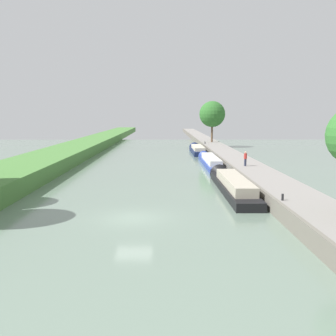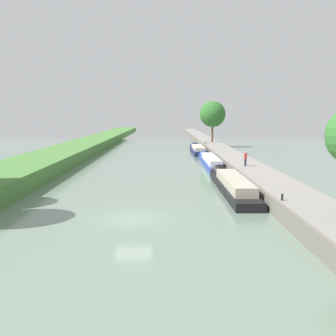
# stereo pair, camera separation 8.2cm
# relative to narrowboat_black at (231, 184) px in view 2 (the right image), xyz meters

# --- Properties ---
(ground_plane) EXTENTS (160.00, 160.00, 0.00)m
(ground_plane) POSITION_rel_narrowboat_black_xyz_m (-8.29, -9.30, -0.61)
(ground_plane) COLOR slate
(right_towpath) EXTENTS (4.06, 260.00, 1.15)m
(right_towpath) POSITION_rel_narrowboat_black_xyz_m (3.61, -9.30, -0.03)
(right_towpath) COLOR gray
(right_towpath) RESTS_ON ground_plane
(stone_quay) EXTENTS (0.25, 260.00, 1.20)m
(stone_quay) POSITION_rel_narrowboat_black_xyz_m (1.46, -9.30, -0.01)
(stone_quay) COLOR #6B665B
(stone_quay) RESTS_ON ground_plane
(narrowboat_black) EXTENTS (2.19, 15.93, 2.19)m
(narrowboat_black) POSITION_rel_narrowboat_black_xyz_m (0.00, 0.00, 0.00)
(narrowboat_black) COLOR black
(narrowboat_black) RESTS_ON ground_plane
(narrowboat_blue) EXTENTS (1.85, 16.36, 1.93)m
(narrowboat_blue) POSITION_rel_narrowboat_black_xyz_m (0.11, 17.52, -0.05)
(narrowboat_blue) COLOR #283D93
(narrowboat_blue) RESTS_ON ground_plane
(narrowboat_navy) EXTENTS (2.16, 13.93, 2.05)m
(narrowboat_navy) POSITION_rel_narrowboat_black_xyz_m (-0.19, 34.46, -0.04)
(narrowboat_navy) COLOR #141E42
(narrowboat_navy) RESTS_ON ground_plane
(tree_rightbank_midnear) EXTENTS (5.45, 5.45, 8.63)m
(tree_rightbank_midnear) POSITION_rel_narrowboat_black_xyz_m (3.87, 45.43, 6.43)
(tree_rightbank_midnear) COLOR brown
(tree_rightbank_midnear) RESTS_ON right_towpath
(person_walking) EXTENTS (0.34, 0.34, 1.66)m
(person_walking) POSITION_rel_narrowboat_black_xyz_m (3.01, 8.18, 1.41)
(person_walking) COLOR #282D42
(person_walking) RESTS_ON right_towpath
(mooring_bollard_near) EXTENTS (0.16, 0.16, 0.45)m
(mooring_bollard_near) POSITION_rel_narrowboat_black_xyz_m (1.88, -8.98, 0.76)
(mooring_bollard_near) COLOR black
(mooring_bollard_near) RESTS_ON right_towpath
(mooring_bollard_far) EXTENTS (0.16, 0.16, 0.45)m
(mooring_bollard_far) POSITION_rel_narrowboat_black_xyz_m (1.88, 40.44, 0.76)
(mooring_bollard_far) COLOR black
(mooring_bollard_far) RESTS_ON right_towpath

